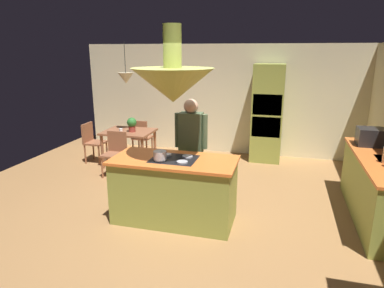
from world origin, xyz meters
name	(u,v)px	position (x,y,z in m)	size (l,w,h in m)	color
ground	(179,213)	(0.00, 0.00, 0.00)	(8.16, 8.16, 0.00)	#9E7042
wall_back	(222,100)	(0.00, 3.45, 1.27)	(6.80, 0.10, 2.55)	beige
kitchen_island	(174,190)	(0.00, -0.20, 0.47)	(1.76, 0.85, 0.96)	#939E42
counter_run_right	(378,188)	(2.84, 0.60, 0.48)	(0.73, 2.35, 0.94)	#939E42
oven_tower	(267,113)	(1.10, 3.04, 1.06)	(0.66, 0.62, 2.13)	#939E42
dining_table	(129,136)	(-1.70, 1.90, 0.65)	(1.02, 0.81, 0.76)	brown
person_at_island	(191,144)	(0.06, 0.49, 0.97)	(0.53, 0.23, 1.69)	tan
range_hood	(173,83)	(0.00, -0.20, 1.99)	(1.10, 1.10, 1.00)	#939E42
pendant_light_over_table	(126,78)	(-1.70, 1.90, 1.86)	(0.32, 0.32, 0.82)	beige
chair_facing_island	(115,151)	(-1.70, 1.27, 0.50)	(0.40, 0.40, 0.87)	brown
chair_by_back_wall	(141,136)	(-1.70, 2.53, 0.50)	(0.40, 0.40, 0.87)	brown
chair_at_corner	(92,140)	(-2.59, 1.90, 0.50)	(0.40, 0.40, 0.87)	brown
potted_plant_on_table	(132,124)	(-1.59, 1.84, 0.93)	(0.20, 0.20, 0.30)	#99382D
cup_on_table	(121,131)	(-1.77, 1.70, 0.81)	(0.07, 0.07, 0.09)	white
microwave_on_counter	(373,137)	(2.84, 1.29, 1.08)	(0.46, 0.36, 0.28)	#232326
cooking_pot_on_cooktop	(160,155)	(-0.16, -0.33, 1.02)	(0.18, 0.18, 0.12)	#B2B2B7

